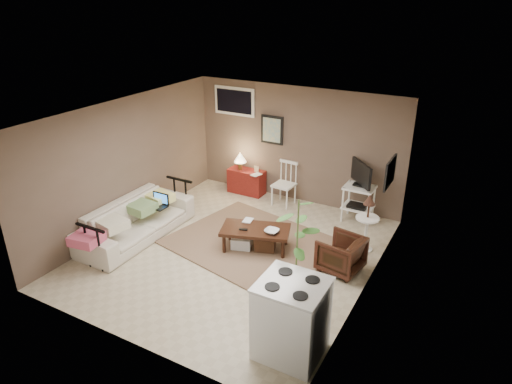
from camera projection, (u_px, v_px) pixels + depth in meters
The scene contains 20 objects.
floor at pixel (234, 252), 7.80m from camera, with size 5.00×5.00×0.00m, color #C1B293.
art_back at pixel (272, 130), 9.43m from camera, with size 0.50×0.03×0.60m, color black.
art_right at pixel (390, 173), 7.04m from camera, with size 0.03×0.60×0.45m, color black.
window at pixel (234, 101), 9.63m from camera, with size 0.96×0.03×0.60m, color white.
rug at pixel (254, 244), 8.03m from camera, with size 2.75×2.20×0.03m, color #80624A.
coffee_table at pixel (255, 237), 7.78m from camera, with size 1.28×0.93×0.44m.
sofa at pixel (136, 215), 8.10m from camera, with size 2.28×0.67×0.89m, color silver.
sofa_pillows at pixel (127, 216), 7.83m from camera, with size 0.44×2.17×0.15m, color beige, non-canonical shape.
sofa_end_rails at pixel (142, 219), 8.07m from camera, with size 0.61×2.28×0.77m, color black, non-canonical shape.
laptop at pixel (159, 202), 8.27m from camera, with size 0.35×0.26×0.24m.
red_console at pixel (246, 179), 9.96m from camera, with size 0.80×0.35×0.92m.
spindle_chair at pixel (284, 185), 9.38m from camera, with size 0.44×0.44×0.91m.
tv_stand at pixel (359, 191), 8.61m from camera, with size 0.56×0.56×1.20m.
side_table at pixel (368, 216), 7.59m from camera, with size 0.39×0.39×1.05m.
armchair at pixel (341, 252), 7.17m from camera, with size 0.62×0.58×0.64m, color #33160E.
potted_plant at pixel (297, 248), 6.24m from camera, with size 0.41×0.41×1.62m.
stove at pixel (291, 319), 5.44m from camera, with size 0.78×0.73×1.03m.
bowl at pixel (272, 227), 7.52m from camera, with size 0.23×0.06×0.23m, color black.
book_table at pixel (244, 215), 7.94m from camera, with size 0.15×0.02×0.21m, color black.
book_console at pixel (253, 169), 9.60m from camera, with size 0.17×0.02×0.22m, color black.
Camera 1 is at (3.57, -5.70, 4.10)m, focal length 32.00 mm.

